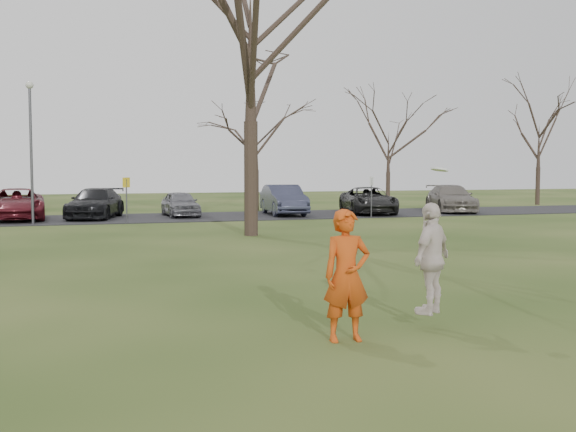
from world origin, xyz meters
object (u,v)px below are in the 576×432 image
object	(u,v)px
car_4	(180,204)
catching_play	(432,258)
car_2	(17,204)
car_6	(368,200)
lamp_post	(31,134)
car_3	(95,203)
big_tree	(250,44)
car_5	(284,200)
player_defender	(347,275)
car_7	(451,198)

from	to	relation	value
car_4	catching_play	xyz separation A→B (m)	(0.12, -25.49, 0.41)
car_2	car_6	distance (m)	17.81
car_4	lamp_post	bearing A→B (deg)	-160.36
car_3	car_6	bearing A→B (deg)	11.97
big_tree	car_6	bearing A→B (deg)	46.54
car_2	car_5	size ratio (longest dim) A/B	1.12
car_2	car_4	bearing A→B (deg)	-2.58
car_2	car_5	world-z (taller)	car_5
car_3	car_6	distance (m)	14.21
car_2	car_6	world-z (taller)	car_2
car_2	car_5	distance (m)	13.15
player_defender	car_6	size ratio (longest dim) A/B	0.37
player_defender	big_tree	world-z (taller)	big_tree
car_2	car_7	world-z (taller)	car_7
big_tree	lamp_post	bearing A→B (deg)	136.85
car_4	big_tree	bearing A→B (deg)	-86.86
catching_play	big_tree	xyz separation A→B (m)	(0.97, 15.13, 5.90)
lamp_post	car_4	bearing A→B (deg)	22.50
player_defender	car_2	world-z (taller)	player_defender
car_4	big_tree	distance (m)	12.18
player_defender	car_6	bearing A→B (deg)	68.02
car_3	car_6	size ratio (longest dim) A/B	0.98
player_defender	car_4	bearing A→B (deg)	89.58
big_tree	catching_play	bearing A→B (deg)	-93.67
car_2	catching_play	xyz separation A→B (m)	(7.90, -25.46, 0.32)
big_tree	car_7	bearing A→B (deg)	34.18
lamp_post	big_tree	size ratio (longest dim) A/B	0.45
lamp_post	car_3	bearing A→B (deg)	46.48
car_4	car_6	size ratio (longest dim) A/B	0.74
car_3	lamp_post	world-z (taller)	lamp_post
catching_play	lamp_post	bearing A→B (deg)	107.26
car_4	car_5	distance (m)	5.39
car_7	big_tree	world-z (taller)	big_tree
car_5	catching_play	distance (m)	25.56
car_7	lamp_post	xyz separation A→B (m)	(-22.04, -2.04, 3.18)
car_6	catching_play	bearing A→B (deg)	-101.11
player_defender	car_4	xyz separation A→B (m)	(1.41, 25.78, -0.26)
car_2	car_6	size ratio (longest dim) A/B	1.04
car_7	catching_play	xyz separation A→B (m)	(-15.01, -24.67, 0.31)
car_3	big_tree	world-z (taller)	big_tree
car_7	lamp_post	distance (m)	22.37
player_defender	car_7	world-z (taller)	player_defender
car_5	big_tree	bearing A→B (deg)	-109.59
car_7	lamp_post	bearing A→B (deg)	-157.92
big_tree	car_5	bearing A→B (deg)	66.62
car_4	catching_play	world-z (taller)	catching_play
car_2	car_3	world-z (taller)	car_2
car_3	catching_play	xyz separation A→B (m)	(4.30, -25.50, 0.33)
player_defender	car_3	distance (m)	25.95
car_5	lamp_post	xyz separation A→B (m)	(-12.27, -2.39, 3.14)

